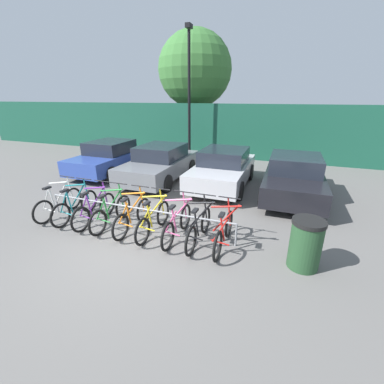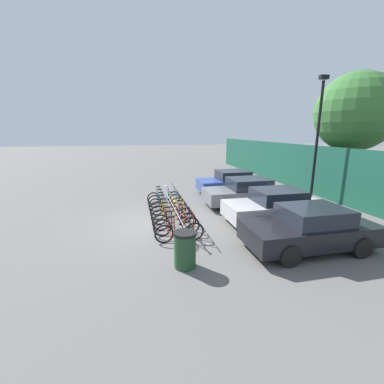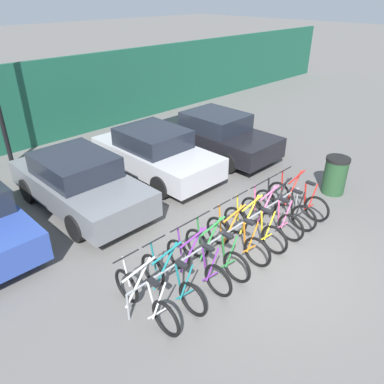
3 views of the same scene
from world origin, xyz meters
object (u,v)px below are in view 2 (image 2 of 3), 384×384
Objects in this scene: car_black at (310,229)px; tree_behind_hoarding at (355,113)px; lamp_post at (318,134)px; bicycle_red at (180,231)px; bicycle_green at (168,207)px; bicycle_pink at (175,220)px; bicycle_yellow at (172,215)px; trash_bin at (185,249)px; car_silver at (275,206)px; bicycle_white at (164,197)px; bicycle_teal at (165,200)px; bike_rack at (173,208)px; bicycle_black at (177,225)px; car_blue at (231,182)px; car_grey at (247,192)px; bicycle_purple at (167,203)px; bicycle_orange at (170,211)px.

car_black is 9.91m from tree_behind_hoarding.
bicycle_red is at bearing -64.22° from lamp_post.
bicycle_green and bicycle_pink have the same top height.
bicycle_yellow is 1.66× the size of trash_bin.
bicycle_pink is at bearing -91.09° from car_silver.
tree_behind_hoarding reaches higher than car_silver.
bicycle_white and bicycle_green have the same top height.
bicycle_teal is 1.00× the size of bicycle_green.
trash_bin is at bearing -3.99° from bike_rack.
bike_rack is 1.81m from bicycle_black.
bicycle_green is 0.43× the size of car_blue.
bicycle_red is at bearing -109.87° from car_black.
car_blue is at bearing 179.28° from car_silver.
bicycle_pink is at bearing 176.40° from bicycle_red.
car_grey reaches higher than bicycle_yellow.
car_black is (5.60, 3.94, 0.31)m from bicycle_teal.
bicycle_white is 11.60m from tree_behind_hoarding.
bike_rack is 1.29× the size of car_black.
bicycle_teal and bicycle_black have the same top height.
bicycle_red is 5.45m from car_grey.
bicycle_red reaches higher than trash_bin.
tree_behind_hoarding is at bearing 109.28° from bicycle_red.
bicycle_pink and bicycle_black have the same top height.
tree_behind_hoarding is (-2.16, 10.62, 4.17)m from bike_rack.
car_silver is at bearing 58.95° from bicycle_purple.
bicycle_black is 9.18m from lamp_post.
car_blue is at bearing 121.81° from bicycle_purple.
bicycle_red is at bearing 2.07° from bicycle_yellow.
lamp_post is at bearing 89.40° from bicycle_teal.
bike_rack is 11.62m from tree_behind_hoarding.
bicycle_white is 0.27× the size of lamp_post.
bicycle_green is at bearing -0.33° from bicycle_purple.
trash_bin is at bearing -38.56° from car_grey.
bicycle_red is 0.41× the size of car_black.
bike_rack is at bearing 6.47° from bicycle_teal.
bicycle_green is at bearing -81.82° from tree_behind_hoarding.
trash_bin is at bearing -60.37° from tree_behind_hoarding.
bicycle_teal is 0.27× the size of lamp_post.
bicycle_orange is 0.41× the size of car_black.
bicycle_pink is at bearing -122.90° from car_black.
car_black reaches higher than bicycle_teal.
bicycle_black is 0.58m from bicycle_red.
bicycle_pink is (1.22, 0.00, 0.00)m from bicycle_orange.
trash_bin is at bearing -4.23° from bicycle_white.
bicycle_orange and bicycle_red have the same top height.
tree_behind_hoarding reaches higher than car_blue.
bicycle_yellow is (0.59, 0.00, 0.00)m from bicycle_orange.
bicycle_purple is at bearing 176.40° from bicycle_red.
bicycle_yellow is at bearing 177.77° from trash_bin.
bicycle_purple reaches higher than trash_bin.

